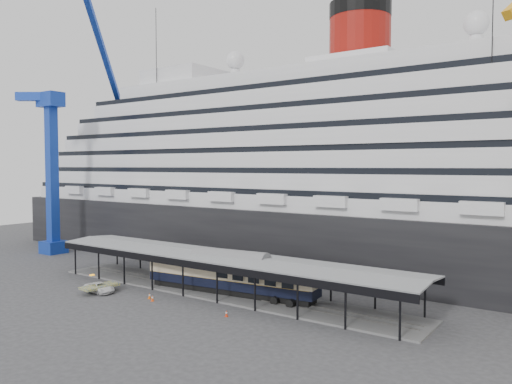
% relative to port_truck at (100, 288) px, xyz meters
% --- Properties ---
extents(ground, '(200.00, 200.00, 0.00)m').
position_rel_port_truck_xyz_m(ground, '(13.40, 4.19, -0.67)').
color(ground, '#363639').
rests_on(ground, ground).
extents(cruise_ship, '(130.00, 30.00, 43.90)m').
position_rel_port_truck_xyz_m(cruise_ship, '(13.45, 36.19, 17.68)').
color(cruise_ship, black).
rests_on(cruise_ship, ground).
extents(platform_canopy, '(56.00, 9.18, 5.30)m').
position_rel_port_truck_xyz_m(platform_canopy, '(13.40, 9.19, 1.69)').
color(platform_canopy, slate).
rests_on(platform_canopy, ground).
extents(crane_blue, '(22.63, 19.19, 47.60)m').
position_rel_port_truck_xyz_m(crane_blue, '(-31.72, 14.81, 19.28)').
color(crane_blue, '#1639AA').
rests_on(crane_blue, ground).
extents(port_truck, '(5.04, 2.69, 1.35)m').
position_rel_port_truck_xyz_m(port_truck, '(0.00, 0.00, 0.00)').
color(port_truck, white).
rests_on(port_truck, ground).
extents(pullman_carriage, '(24.90, 5.80, 24.25)m').
position_rel_port_truck_xyz_m(pullman_carriage, '(15.14, 9.19, 2.24)').
color(pullman_carriage, black).
rests_on(pullman_carriage, ground).
extents(traffic_cone_left, '(0.41, 0.41, 0.77)m').
position_rel_port_truck_xyz_m(traffic_cone_left, '(7.88, 1.66, -0.29)').
color(traffic_cone_left, '#DE5C0C').
rests_on(traffic_cone_left, ground).
extents(traffic_cone_mid, '(0.51, 0.51, 0.76)m').
position_rel_port_truck_xyz_m(traffic_cone_mid, '(9.03, 1.09, -0.29)').
color(traffic_cone_mid, '#F14B0D').
rests_on(traffic_cone_mid, ground).
extents(traffic_cone_right, '(0.45, 0.45, 0.73)m').
position_rel_port_truck_xyz_m(traffic_cone_right, '(20.69, 1.42, -0.31)').
color(traffic_cone_right, red).
rests_on(traffic_cone_right, ground).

